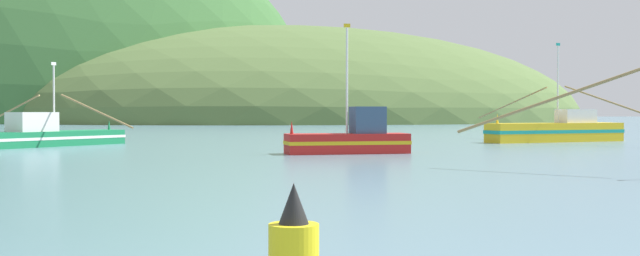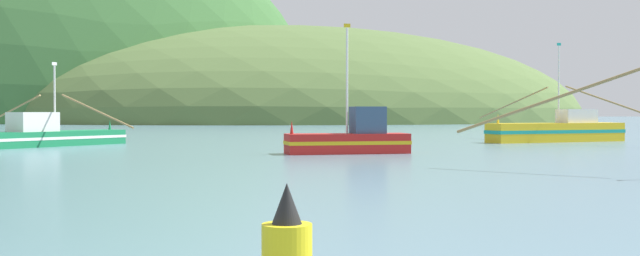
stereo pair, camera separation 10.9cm
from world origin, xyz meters
The scene contains 6 objects.
hill_mid_left centered at (25.78, 168.38, 0.00)m, with size 145.10×116.08×45.37m, color #516B38.
hill_mid_right centered at (-31.32, 185.14, 0.00)m, with size 133.10×106.48×108.15m, color #386633.
fishing_boat_green centered at (-14.51, 43.64, 0.71)m, with size 10.73×11.43×5.48m.
fishing_boat_yellow centered at (21.53, 42.06, 0.86)m, with size 11.70×19.05×7.36m.
fishing_boat_red centered at (2.44, 31.30, 0.79)m, with size 6.65×1.95×6.94m.
channel_buoy centered at (-6.40, 2.98, 0.55)m, with size 0.62×0.62×1.36m.
Camera 2 is at (-8.00, -5.53, 2.22)m, focal length 40.12 mm.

